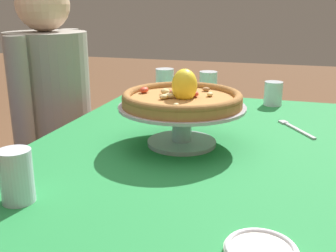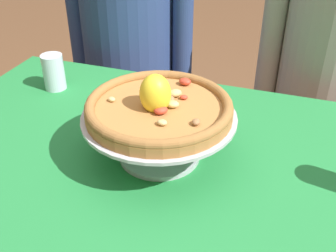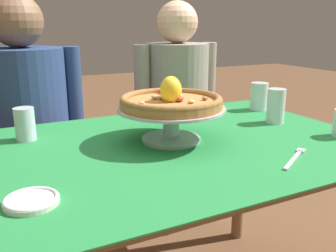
# 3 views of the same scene
# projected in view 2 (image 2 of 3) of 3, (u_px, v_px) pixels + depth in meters

# --- Properties ---
(dining_table) EXTENTS (1.33, 0.91, 0.73)m
(dining_table) POSITION_uv_depth(u_px,v_px,m) (156.00, 194.00, 1.03)
(dining_table) COLOR olive
(dining_table) RESTS_ON ground
(pizza_stand) EXTENTS (0.36, 0.36, 0.12)m
(pizza_stand) POSITION_uv_depth(u_px,v_px,m) (159.00, 130.00, 0.96)
(pizza_stand) COLOR #B7B7C1
(pizza_stand) RESTS_ON dining_table
(pizza) EXTENTS (0.34, 0.34, 0.11)m
(pizza) POSITION_uv_depth(u_px,v_px,m) (159.00, 107.00, 0.93)
(pizza) COLOR #AD753D
(pizza) RESTS_ON pizza_stand
(water_glass_back_left) EXTENTS (0.07, 0.07, 0.11)m
(water_glass_back_left) POSITION_uv_depth(u_px,v_px,m) (54.00, 74.00, 1.28)
(water_glass_back_left) COLOR silver
(water_glass_back_left) RESTS_ON dining_table
(diner_left) EXTENTS (0.53, 0.39, 1.24)m
(diner_left) POSITION_uv_depth(u_px,v_px,m) (130.00, 65.00, 1.73)
(diner_left) COLOR maroon
(diner_left) RESTS_ON ground
(diner_right) EXTENTS (0.49, 0.35, 1.23)m
(diner_right) POSITION_uv_depth(u_px,v_px,m) (320.00, 100.00, 1.51)
(diner_right) COLOR gray
(diner_right) RESTS_ON ground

